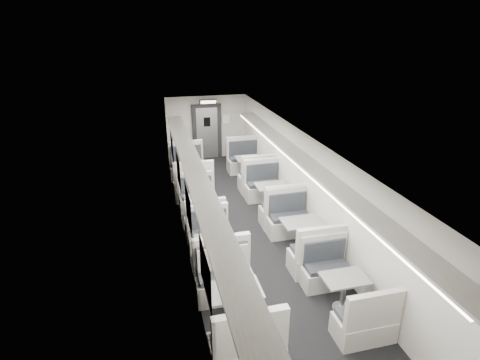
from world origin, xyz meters
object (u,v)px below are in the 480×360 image
booth_left_c (215,252)px  passenger (193,169)px  booth_left_a (190,175)px  booth_right_b (272,198)px  vestibule_door (207,132)px  booth_right_d (343,293)px  exit_sign (208,102)px  booth_right_a (250,169)px  booth_left_b (201,209)px  booth_right_c (301,236)px  booth_left_d (234,308)px

booth_left_c → passenger: passenger is taller
booth_left_a → passenger: size_ratio=1.57×
booth_right_b → vestibule_door: (-1.00, 4.89, 0.64)m
booth_right_d → exit_sign: exit_sign is taller
booth_right_a → passenger: passenger is taller
booth_left_c → vestibule_door: (1.00, 7.08, 0.69)m
booth_right_d → exit_sign: size_ratio=3.13×
booth_left_b → booth_right_b: (2.00, 0.14, 0.05)m
booth_left_a → booth_right_a: size_ratio=1.01×
booth_right_d → vestibule_door: 9.01m
booth_right_c → booth_right_a: bearing=90.0°
booth_right_b → exit_sign: (-1.00, 4.40, 1.88)m
booth_left_a → booth_right_b: size_ratio=1.05×
passenger → booth_right_a: bearing=14.9°
booth_left_b → booth_left_c: booth_left_b is taller
booth_right_c → booth_left_b: bearing=135.9°
booth_left_a → vestibule_door: bearing=70.0°
booth_right_b → booth_right_d: size_ratio=1.14×
booth_left_d → booth_right_c: (2.00, 1.93, -0.01)m
booth_left_d → exit_sign: (1.00, 8.41, 1.88)m
booth_right_c → booth_left_d: bearing=-136.0°
booth_right_b → booth_right_c: booth_right_b is taller
booth_right_d → passenger: passenger is taller
booth_right_c → booth_left_a: bearing=115.3°
booth_left_a → booth_right_b: (2.00, -2.15, -0.02)m
booth_left_c → booth_right_a: booth_right_a is taller
booth_right_d → exit_sign: (-1.00, 8.44, 1.93)m
passenger → booth_right_b: bearing=-41.7°
booth_right_d → booth_left_c: bearing=137.2°
vestibule_door → exit_sign: bearing=-90.0°
vestibule_door → booth_left_c: bearing=-98.0°
booth_left_d → booth_left_b: bearing=90.0°
booth_right_c → booth_right_d: bearing=-90.0°
booth_right_d → vestibule_door: (-1.00, 8.93, 0.69)m
booth_left_a → vestibule_door: (1.00, 2.74, 0.62)m
booth_right_c → passenger: passenger is taller
booth_right_b → booth_right_d: bearing=-90.0°
booth_left_a → exit_sign: (1.00, 2.25, 1.86)m
booth_left_b → booth_left_a: bearing=90.0°
booth_left_c → exit_sign: size_ratio=3.12×
booth_right_c → vestibule_door: (-1.00, 6.97, 0.65)m
booth_right_a → booth_right_c: bearing=-90.0°
booth_right_d → booth_right_b: bearing=90.0°
booth_left_c → booth_right_b: bearing=47.6°
booth_left_a → booth_right_c: 4.67m
vestibule_door → booth_right_d: bearing=-83.6°
booth_right_a → passenger: (-1.94, -0.46, 0.33)m
booth_left_a → booth_left_c: booth_left_a is taller
booth_left_b → passenger: passenger is taller
booth_left_c → exit_sign: bearing=81.4°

